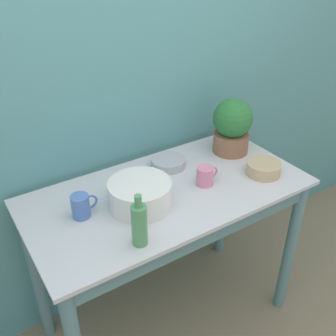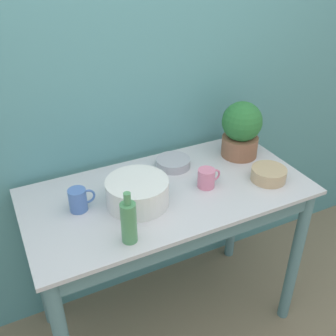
{
  "view_description": "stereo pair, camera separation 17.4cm",
  "coord_description": "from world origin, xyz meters",
  "views": [
    {
      "loc": [
        -0.82,
        -0.93,
        1.94
      ],
      "look_at": [
        0.0,
        0.33,
        1.02
      ],
      "focal_mm": 42.0,
      "sensor_mm": 36.0,
      "label": 1
    },
    {
      "loc": [
        -0.67,
        -1.02,
        1.94
      ],
      "look_at": [
        0.0,
        0.33,
        1.02
      ],
      "focal_mm": 42.0,
      "sensor_mm": 36.0,
      "label": 2
    }
  ],
  "objects": [
    {
      "name": "bowl_wash_large",
      "position": [
        -0.16,
        0.3,
        0.96
      ],
      "size": [
        0.28,
        0.28,
        0.12
      ],
      "color": "silver",
      "rests_on": "counter_table"
    },
    {
      "name": "bowl_small_steel",
      "position": [
        0.12,
        0.51,
        0.92
      ],
      "size": [
        0.17,
        0.17,
        0.04
      ],
      "color": "#A8A8B2",
      "rests_on": "counter_table"
    },
    {
      "name": "mug_pink",
      "position": [
        0.18,
        0.28,
        0.94
      ],
      "size": [
        0.12,
        0.08,
        0.09
      ],
      "color": "pink",
      "rests_on": "counter_table"
    },
    {
      "name": "potted_plant",
      "position": [
        0.49,
        0.46,
        1.05
      ],
      "size": [
        0.21,
        0.21,
        0.3
      ],
      "color": "#8C5B42",
      "rests_on": "counter_table"
    },
    {
      "name": "wall_back",
      "position": [
        0.0,
        0.72,
        1.2
      ],
      "size": [
        6.0,
        0.05,
        2.4
      ],
      "color": "teal",
      "rests_on": "ground_plane"
    },
    {
      "name": "mug_blue",
      "position": [
        -0.41,
        0.37,
        0.95
      ],
      "size": [
        0.12,
        0.08,
        0.1
      ],
      "color": "#4C70B7",
      "rests_on": "counter_table"
    },
    {
      "name": "bowl_small_tan",
      "position": [
        0.47,
        0.2,
        0.93
      ],
      "size": [
        0.17,
        0.17,
        0.06
      ],
      "color": "tan",
      "rests_on": "counter_table"
    },
    {
      "name": "bottle_tall",
      "position": [
        -0.29,
        0.09,
        0.99
      ],
      "size": [
        0.06,
        0.06,
        0.22
      ],
      "color": "#4C8C59",
      "rests_on": "counter_table"
    },
    {
      "name": "counter_table",
      "position": [
        0.0,
        0.31,
        0.71
      ],
      "size": [
        1.32,
        0.66,
        0.9
      ],
      "color": "slate",
      "rests_on": "ground_plane"
    }
  ]
}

